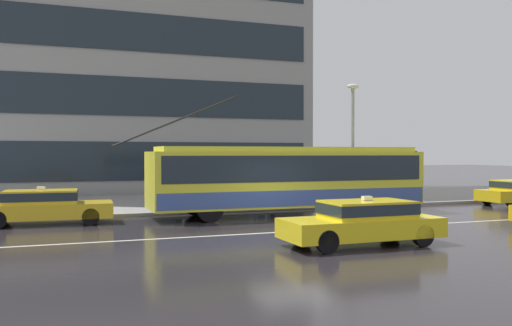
# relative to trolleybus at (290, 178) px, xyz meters

# --- Properties ---
(ground_plane) EXTENTS (160.00, 160.00, 0.00)m
(ground_plane) POSITION_rel_trolleybus_xyz_m (-1.46, -3.22, -1.59)
(ground_plane) COLOR #272327
(sidewalk_slab) EXTENTS (80.00, 10.00, 0.14)m
(sidewalk_slab) POSITION_rel_trolleybus_xyz_m (-1.46, 6.60, -1.52)
(sidewalk_slab) COLOR gray
(sidewalk_slab) RESTS_ON ground_plane
(lane_centre_line) EXTENTS (72.00, 0.14, 0.01)m
(lane_centre_line) POSITION_rel_trolleybus_xyz_m (-1.46, -4.42, -1.58)
(lane_centre_line) COLOR silver
(lane_centre_line) RESTS_ON ground_plane
(trolleybus) EXTENTS (13.08, 2.56, 4.93)m
(trolleybus) POSITION_rel_trolleybus_xyz_m (0.00, 0.00, 0.00)
(trolleybus) COLOR yellow
(trolleybus) RESTS_ON ground_plane
(taxi_oncoming_near) EXTENTS (4.59, 1.82, 1.39)m
(taxi_oncoming_near) POSITION_rel_trolleybus_xyz_m (-1.02, -7.53, -0.88)
(taxi_oncoming_near) COLOR yellow
(taxi_oncoming_near) RESTS_ON ground_plane
(taxi_queued_behind_bus) EXTENTS (4.75, 1.95, 1.39)m
(taxi_queued_behind_bus) POSITION_rel_trolleybus_xyz_m (-9.62, 0.40, -0.88)
(taxi_queued_behind_bus) COLOR gold
(taxi_queued_behind_bus) RESTS_ON ground_plane
(bus_shelter) EXTENTS (3.95, 1.66, 2.53)m
(bus_shelter) POSITION_rel_trolleybus_xyz_m (-1.74, 3.88, 0.45)
(bus_shelter) COLOR gray
(bus_shelter) RESTS_ON sidewalk_slab
(pedestrian_at_shelter) EXTENTS (1.20, 1.20, 2.02)m
(pedestrian_at_shelter) POSITION_rel_trolleybus_xyz_m (0.65, 3.56, 0.18)
(pedestrian_at_shelter) COLOR black
(pedestrian_at_shelter) RESTS_ON sidewalk_slab
(pedestrian_approaching_curb) EXTENTS (1.22, 1.22, 2.01)m
(pedestrian_approaching_curb) POSITION_rel_trolleybus_xyz_m (-1.06, 4.59, 0.14)
(pedestrian_approaching_curb) COLOR #213045
(pedestrian_approaching_curb) RESTS_ON sidewalk_slab
(pedestrian_walking_past) EXTENTS (0.51, 0.51, 1.63)m
(pedestrian_walking_past) POSITION_rel_trolleybus_xyz_m (-4.24, 2.62, -0.48)
(pedestrian_walking_past) COLOR black
(pedestrian_walking_past) RESTS_ON sidewalk_slab
(street_lamp) EXTENTS (0.60, 0.32, 5.83)m
(street_lamp) POSITION_rel_trolleybus_xyz_m (4.30, 2.19, 2.06)
(street_lamp) COLOR #8D949B
(street_lamp) RESTS_ON sidewalk_slab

